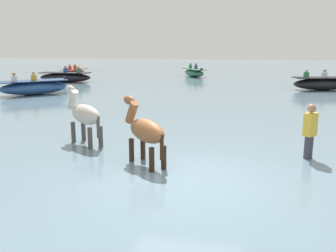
{
  "coord_description": "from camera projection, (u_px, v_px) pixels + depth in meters",
  "views": [
    {
      "loc": [
        1.07,
        -7.1,
        3.0
      ],
      "look_at": [
        -0.81,
        2.43,
        0.83
      ],
      "focal_mm": 39.73,
      "sensor_mm": 36.0,
      "label": 1
    }
  ],
  "objects": [
    {
      "name": "horse_trailing_chestnut",
      "position": [
        145.0,
        132.0,
        8.23
      ],
      "size": [
        1.38,
        1.38,
        1.81
      ],
      "color": "brown",
      "rests_on": "ground"
    },
    {
      "name": "boat_mid_channel",
      "position": [
        34.0,
        87.0,
        19.66
      ],
      "size": [
        3.44,
        3.3,
        1.23
      ],
      "color": "#28518E",
      "rests_on": "water_surface"
    },
    {
      "name": "horse_lead_pinto",
      "position": [
        84.0,
        116.0,
        9.94
      ],
      "size": [
        1.53,
        1.28,
        1.86
      ],
      "color": "beige",
      "rests_on": "ground"
    },
    {
      "name": "person_onlooker_left",
      "position": [
        309.0,
        136.0,
        8.7
      ],
      "size": [
        0.35,
        0.38,
        1.63
      ],
      "color": "#383842",
      "rests_on": "ground"
    },
    {
      "name": "water_surface",
      "position": [
        217.0,
        106.0,
        17.2
      ],
      "size": [
        90.0,
        90.0,
        0.33
      ],
      "primitive_type": "cube",
      "color": "slate",
      "rests_on": "ground"
    },
    {
      "name": "boat_near_starboard",
      "position": [
        74.0,
        73.0,
        30.44
      ],
      "size": [
        1.15,
        3.09,
        1.05
      ],
      "color": "#BC382D",
      "rests_on": "water_surface"
    },
    {
      "name": "boat_distant_west",
      "position": [
        65.0,
        77.0,
        25.94
      ],
      "size": [
        3.72,
        1.42,
        1.15
      ],
      "color": "black",
      "rests_on": "water_surface"
    },
    {
      "name": "boat_mid_outer",
      "position": [
        194.0,
        73.0,
        30.19
      ],
      "size": [
        2.41,
        2.97,
        1.1
      ],
      "color": "#337556",
      "rests_on": "water_surface"
    },
    {
      "name": "ground_plane",
      "position": [
        184.0,
        192.0,
        7.66
      ],
      "size": [
        120.0,
        120.0,
        0.0
      ],
      "primitive_type": "plane",
      "color": "#666051"
    },
    {
      "name": "boat_distant_east",
      "position": [
        323.0,
        84.0,
        21.57
      ],
      "size": [
        3.67,
        2.01,
        1.21
      ],
      "color": "black",
      "rests_on": "water_surface"
    }
  ]
}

